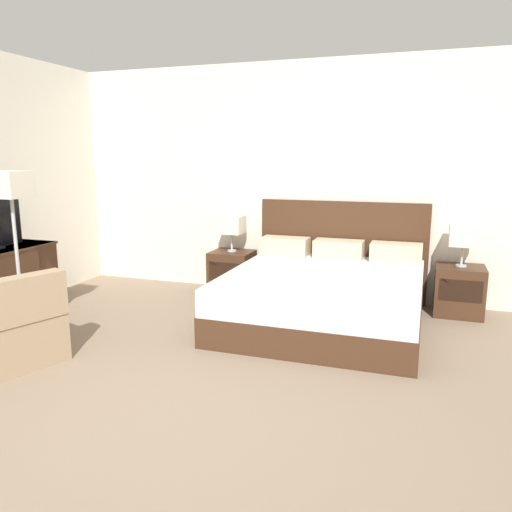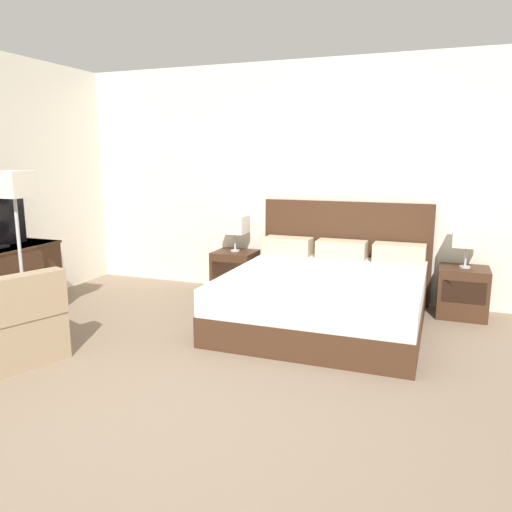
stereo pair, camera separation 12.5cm
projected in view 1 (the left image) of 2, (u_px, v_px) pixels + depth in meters
name	position (u px, v px, depth m)	size (l,w,h in m)	color
ground_plane	(164.00, 433.00, 3.04)	(10.13, 10.13, 0.00)	#84705B
wall_back	(302.00, 181.00, 5.93)	(7.00, 0.06, 2.74)	silver
bed	(325.00, 294.00, 5.02)	(1.94, 2.04, 1.15)	#422819
nightstand_left	(232.00, 272.00, 6.10)	(0.49, 0.44, 0.52)	#422819
nightstand_right	(459.00, 291.00, 5.28)	(0.49, 0.44, 0.52)	#422819
table_lamp_left	(232.00, 225.00, 5.99)	(0.28, 0.28, 0.44)	#B7B7BC
table_lamp_right	(463.00, 236.00, 5.16)	(0.28, 0.28, 0.44)	#B7B7BC
armchair_by_window	(11.00, 330.00, 4.02)	(0.88, 0.87, 0.76)	#9E8466
floor_lamp	(12.00, 200.00, 4.49)	(0.30, 0.30, 1.53)	#B7B7BC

